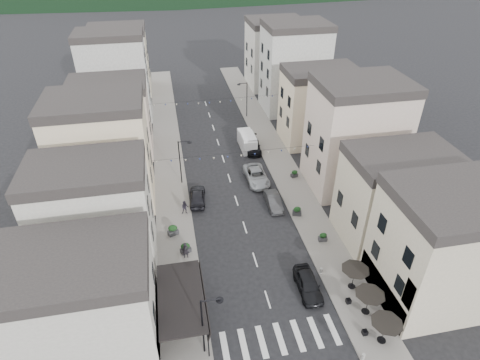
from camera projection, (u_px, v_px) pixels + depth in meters
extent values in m
cube|color=slate|center=(169.00, 160.00, 55.55)|extent=(4.00, 76.00, 0.12)
cube|color=slate|center=(273.00, 150.00, 57.96)|extent=(4.00, 76.00, 0.12)
cube|color=#B3AFA4|center=(73.00, 306.00, 30.02)|extent=(12.00, 8.00, 8.00)
cube|color=#B5AC90|center=(444.00, 252.00, 33.46)|extent=(10.00, 8.00, 10.00)
cube|color=black|center=(181.00, 297.00, 31.74)|extent=(3.60, 7.50, 0.15)
cube|color=black|center=(204.00, 298.00, 32.31)|extent=(0.34, 7.50, 0.99)
cylinder|color=black|center=(208.00, 344.00, 30.04)|extent=(0.10, 0.10, 3.20)
cylinder|color=black|center=(198.00, 276.00, 35.76)|extent=(0.10, 0.10, 3.20)
cube|color=#B3AFA4|center=(96.00, 219.00, 36.98)|extent=(10.00, 7.00, 10.00)
cube|color=#262323|center=(83.00, 169.00, 33.94)|extent=(10.20, 7.14, 1.00)
cube|color=beige|center=(103.00, 157.00, 44.60)|extent=(10.00, 8.00, 12.00)
cube|color=#262323|center=(91.00, 102.00, 41.01)|extent=(10.20, 8.16, 1.00)
cube|color=#BFA69B|center=(113.00, 121.00, 55.11)|extent=(10.00, 8.00, 9.50)
cube|color=#262323|center=(106.00, 85.00, 52.20)|extent=(10.20, 8.16, 1.00)
cube|color=#9A9A95|center=(116.00, 80.00, 63.95)|extent=(10.00, 7.00, 13.00)
cube|color=#262323|center=(108.00, 34.00, 60.07)|extent=(10.20, 7.14, 1.00)
cube|color=#B5AC90|center=(121.00, 63.00, 74.31)|extent=(10.00, 9.00, 11.00)
cube|color=#262323|center=(115.00, 29.00, 70.99)|extent=(10.20, 9.18, 1.00)
cube|color=#B5AC90|center=(394.00, 200.00, 40.27)|extent=(10.00, 7.00, 9.00)
cube|color=#262323|center=(406.00, 158.00, 37.51)|extent=(10.20, 7.14, 1.00)
cube|color=#BFA69B|center=(355.00, 139.00, 47.48)|extent=(10.00, 8.00, 12.50)
cube|color=#262323|center=(364.00, 84.00, 43.74)|extent=(10.20, 8.16, 1.00)
cube|color=beige|center=(318.00, 109.00, 57.98)|extent=(10.00, 7.00, 10.00)
cube|color=#262323|center=(322.00, 72.00, 54.94)|extent=(10.20, 7.14, 1.00)
cube|color=#9A9A95|center=(294.00, 71.00, 66.82)|extent=(10.00, 8.00, 13.50)
cube|color=#262323|center=(297.00, 25.00, 62.81)|extent=(10.20, 8.16, 1.00)
cube|color=#B3AFA4|center=(275.00, 56.00, 77.18)|extent=(10.00, 9.00, 11.50)
cube|color=#262323|center=(276.00, 22.00, 73.73)|extent=(10.20, 9.18, 1.00)
cylinder|color=black|center=(383.00, 334.00, 31.16)|extent=(0.06, 0.06, 2.30)
cone|color=black|center=(386.00, 325.00, 30.55)|extent=(2.50, 2.50, 0.55)
cylinder|color=black|center=(381.00, 340.00, 31.59)|extent=(0.70, 0.70, 0.04)
cylinder|color=black|center=(367.00, 305.00, 33.45)|extent=(0.06, 0.06, 2.30)
cone|color=black|center=(369.00, 296.00, 32.84)|extent=(2.50, 2.50, 0.55)
cylinder|color=black|center=(365.00, 311.00, 33.88)|extent=(0.70, 0.70, 0.04)
cylinder|color=black|center=(353.00, 280.00, 35.74)|extent=(0.06, 0.06, 2.30)
cone|color=black|center=(355.00, 272.00, 35.13)|extent=(2.50, 2.50, 0.55)
cylinder|color=black|center=(352.00, 286.00, 36.17)|extent=(0.70, 0.70, 0.04)
cylinder|color=black|center=(203.00, 328.00, 29.63)|extent=(0.14, 0.14, 6.00)
cylinder|color=black|center=(211.00, 300.00, 28.13)|extent=(1.40, 0.10, 0.10)
cylinder|color=black|center=(220.00, 300.00, 28.32)|extent=(0.56, 0.56, 0.08)
cylinder|color=black|center=(180.00, 163.00, 49.25)|extent=(0.14, 0.14, 6.00)
cylinder|color=black|center=(184.00, 142.00, 47.75)|extent=(1.40, 0.10, 0.10)
cylinder|color=black|center=(190.00, 142.00, 47.94)|extent=(0.56, 0.56, 0.08)
cylinder|color=black|center=(247.00, 100.00, 65.91)|extent=(0.14, 0.14, 6.00)
cylinder|color=black|center=(243.00, 83.00, 64.20)|extent=(1.40, 0.10, 0.10)
cylinder|color=black|center=(239.00, 85.00, 64.18)|extent=(0.56, 0.56, 0.08)
cylinder|color=gray|center=(204.00, 306.00, 34.39)|extent=(0.26, 0.26, 0.60)
cylinder|color=gray|center=(200.00, 280.00, 36.84)|extent=(0.26, 0.26, 0.60)
cylinder|color=gray|center=(321.00, 271.00, 37.85)|extent=(0.26, 0.26, 0.60)
cylinder|color=gray|center=(363.00, 357.00, 30.49)|extent=(0.26, 0.26, 0.60)
cylinder|color=black|center=(235.00, 153.00, 45.29)|extent=(19.00, 0.02, 0.02)
cone|color=beige|center=(157.00, 162.00, 44.00)|extent=(0.28, 0.28, 0.24)
cone|color=navy|center=(171.00, 161.00, 44.30)|extent=(0.28, 0.28, 0.24)
cone|color=beige|center=(186.00, 160.00, 44.60)|extent=(0.28, 0.28, 0.24)
cone|color=navy|center=(200.00, 159.00, 44.89)|extent=(0.28, 0.28, 0.24)
cone|color=beige|center=(214.00, 158.00, 45.17)|extent=(0.28, 0.28, 0.24)
cone|color=navy|center=(228.00, 157.00, 45.44)|extent=(0.28, 0.28, 0.24)
cone|color=beige|center=(241.00, 156.00, 45.69)|extent=(0.28, 0.28, 0.24)
cone|color=navy|center=(255.00, 154.00, 45.93)|extent=(0.28, 0.28, 0.24)
cone|color=beige|center=(268.00, 153.00, 46.16)|extent=(0.28, 0.28, 0.24)
cone|color=navy|center=(282.00, 151.00, 46.38)|extent=(0.28, 0.28, 0.24)
cone|color=beige|center=(295.00, 149.00, 46.59)|extent=(0.28, 0.28, 0.24)
cone|color=navy|center=(308.00, 147.00, 46.79)|extent=(0.28, 0.28, 0.24)
cylinder|color=black|center=(215.00, 99.00, 58.37)|extent=(19.00, 0.02, 0.02)
cone|color=beige|center=(154.00, 105.00, 57.08)|extent=(0.28, 0.28, 0.24)
cone|color=navy|center=(165.00, 105.00, 57.38)|extent=(0.28, 0.28, 0.24)
cone|color=beige|center=(177.00, 105.00, 57.68)|extent=(0.28, 0.28, 0.24)
cone|color=navy|center=(188.00, 104.00, 57.97)|extent=(0.28, 0.28, 0.24)
cone|color=beige|center=(199.00, 104.00, 58.25)|extent=(0.28, 0.28, 0.24)
cone|color=navy|center=(209.00, 103.00, 58.51)|extent=(0.28, 0.28, 0.24)
cone|color=beige|center=(220.00, 102.00, 58.77)|extent=(0.28, 0.28, 0.24)
cone|color=navy|center=(231.00, 101.00, 59.01)|extent=(0.28, 0.28, 0.24)
cone|color=beige|center=(241.00, 100.00, 59.24)|extent=(0.28, 0.28, 0.24)
cone|color=navy|center=(252.00, 99.00, 59.46)|extent=(0.28, 0.28, 0.24)
cone|color=beige|center=(262.00, 98.00, 59.67)|extent=(0.28, 0.28, 0.24)
cone|color=navy|center=(272.00, 96.00, 59.87)|extent=(0.28, 0.28, 0.24)
imported|color=black|center=(308.00, 284.00, 36.00)|extent=(1.98, 4.66, 1.57)
imported|color=#313133|center=(274.00, 201.00, 46.53)|extent=(1.51, 4.23, 1.39)
imported|color=#9B9FA4|center=(256.00, 176.00, 50.91)|extent=(2.70, 5.66, 1.56)
imported|color=black|center=(253.00, 146.00, 57.64)|extent=(2.51, 5.25, 1.48)
imported|color=black|center=(197.00, 196.00, 47.24)|extent=(2.32, 4.71, 1.55)
cube|color=white|center=(247.00, 141.00, 58.11)|extent=(2.01, 4.97, 2.06)
cube|color=white|center=(248.00, 137.00, 57.01)|extent=(1.94, 3.32, 0.52)
cylinder|color=black|center=(244.00, 152.00, 56.83)|extent=(0.27, 0.72, 0.72)
cylinder|color=black|center=(255.00, 151.00, 57.11)|extent=(0.27, 0.72, 0.72)
cylinder|color=black|center=(239.00, 140.00, 59.86)|extent=(0.27, 0.72, 0.72)
cylinder|color=black|center=(250.00, 139.00, 60.14)|extent=(0.27, 0.72, 0.72)
imported|color=black|center=(186.00, 250.00, 39.25)|extent=(0.66, 0.44, 1.80)
imported|color=#24202B|center=(185.00, 207.00, 45.10)|extent=(0.90, 0.75, 1.70)
cube|color=#2E2E30|center=(186.00, 250.00, 40.20)|extent=(1.18, 0.94, 0.52)
ellipsoid|color=black|center=(185.00, 246.00, 39.88)|extent=(0.91, 0.58, 0.66)
cube|color=#2F3032|center=(173.00, 232.00, 42.44)|extent=(1.24, 0.98, 0.55)
ellipsoid|color=black|center=(173.00, 228.00, 42.11)|extent=(0.96, 0.61, 0.70)
cube|color=#333335|center=(323.00, 239.00, 41.66)|extent=(0.94, 0.59, 0.45)
ellipsoid|color=black|center=(323.00, 235.00, 41.39)|extent=(0.78, 0.50, 0.57)
cube|color=#28282A|center=(297.00, 213.00, 45.23)|extent=(1.09, 0.80, 0.49)
ellipsoid|color=black|center=(297.00, 209.00, 44.93)|extent=(0.86, 0.55, 0.63)
cube|color=#2B2B2D|center=(294.00, 175.00, 51.80)|extent=(0.97, 0.66, 0.44)
ellipsoid|color=black|center=(295.00, 172.00, 51.53)|extent=(0.78, 0.50, 0.57)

